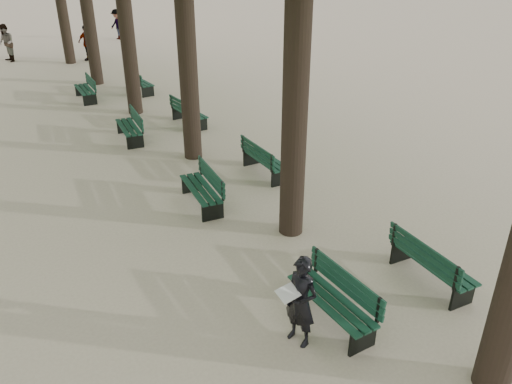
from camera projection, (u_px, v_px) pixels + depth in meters
ground at (322, 338)px, 8.03m from camera, size 120.00×120.00×0.00m
bench_left_0 at (331, 308)px, 8.27m from camera, size 0.59×1.81×0.92m
bench_left_1 at (202, 195)px, 11.97m from camera, size 0.80×1.86×0.92m
bench_left_2 at (130, 132)px, 15.92m from camera, size 0.79×1.86×0.92m
bench_left_3 at (86, 94)px, 19.96m from camera, size 0.67×1.83×0.92m
bench_right_0 at (431, 270)px, 9.24m from camera, size 0.74×1.85×0.92m
bench_right_1 at (265, 165)px, 13.56m from camera, size 0.66×1.83×0.92m
bench_right_2 at (189, 117)px, 17.28m from camera, size 0.66×1.83×0.92m
bench_right_3 at (140, 86)px, 20.98m from camera, size 0.65×1.82×0.92m
man_with_map at (301, 302)px, 7.64m from camera, size 0.67×0.69×1.56m
pedestrian_c at (87, 43)px, 26.37m from camera, size 0.94×1.08×1.83m
pedestrian_b at (117, 24)px, 32.18m from camera, size 0.75×1.26×1.87m
pedestrian_a at (6, 43)px, 26.09m from camera, size 0.56×0.99×1.92m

